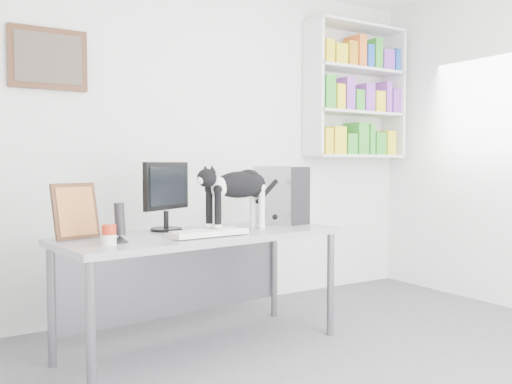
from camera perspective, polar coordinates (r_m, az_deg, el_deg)
room at (r=2.87m, az=14.59°, el=6.34°), size 4.01×4.01×2.70m
bookshelf at (r=5.21m, az=10.45°, el=10.36°), size 1.03×0.28×1.24m
wall_art at (r=4.08m, az=-21.02°, el=12.98°), size 0.52×0.04×0.42m
desk at (r=3.49m, az=-5.61°, el=-10.36°), size 1.86×0.90×0.75m
monitor at (r=3.53m, az=-9.47°, el=-0.40°), size 0.47×0.39×0.45m
keyboard at (r=3.26m, az=-5.15°, el=-4.33°), size 0.50×0.23×0.04m
pc_tower at (r=3.93m, az=2.61°, el=-0.29°), size 0.24×0.44×0.42m
speaker at (r=3.06m, az=-14.15°, el=-3.07°), size 0.10×0.10×0.23m
leaning_print at (r=3.27m, az=-18.48°, el=-1.82°), size 0.29×0.18×0.33m
soup_can at (r=2.98m, az=-15.21°, el=-4.39°), size 0.09×0.09×0.11m
cat at (r=3.46m, az=-1.90°, el=-0.85°), size 0.67×0.35×0.40m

